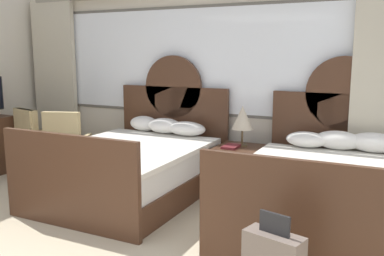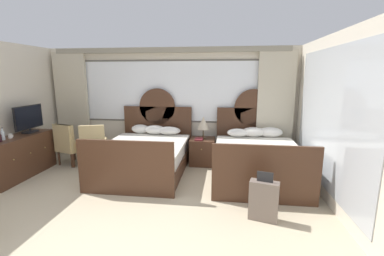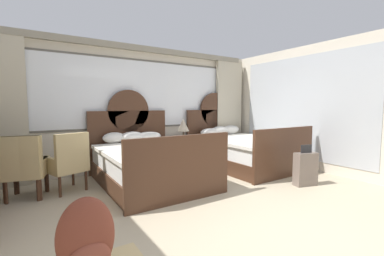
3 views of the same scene
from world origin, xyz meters
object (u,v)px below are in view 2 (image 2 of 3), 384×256
at_px(bed_near_mirror, 257,159).
at_px(bottle_wine_dark, 0,138).
at_px(bottle_water_clear, 3,135).
at_px(cup_on_dresser, 10,136).
at_px(nightstand_between_beds, 203,151).
at_px(dresser_minibar, 19,157).
at_px(bed_near_window, 146,155).
at_px(table_lamp_on_nightstand, 203,123).
at_px(armchair_by_window_right, 69,143).
at_px(suitcase_on_floor, 264,200).
at_px(book_on_nightstand, 199,139).
at_px(armchair_by_window_centre, 69,143).
at_px(armchair_by_window_left, 94,144).
at_px(tv_flatscreen, 29,119).

height_order(bed_near_mirror, bottle_wine_dark, bed_near_mirror).
bearing_deg(bottle_wine_dark, bottle_water_clear, 118.02).
height_order(bed_near_mirror, cup_on_dresser, bed_near_mirror).
bearing_deg(nightstand_between_beds, dresser_minibar, -161.06).
bearing_deg(bottle_water_clear, bed_near_window, 19.50).
height_order(table_lamp_on_nightstand, bottle_wine_dark, table_lamp_on_nightstand).
relative_size(bed_near_window, armchair_by_window_right, 2.33).
distance_m(bottle_wine_dark, armchair_by_window_right, 1.42).
relative_size(nightstand_between_beds, armchair_by_window_right, 0.62).
distance_m(bed_near_window, suitcase_on_floor, 2.78).
xyz_separation_m(armchair_by_window_right, suitcase_on_floor, (4.12, -1.88, -0.21)).
distance_m(book_on_nightstand, bottle_wine_dark, 3.85).
distance_m(bottle_water_clear, armchair_by_window_centre, 1.33).
bearing_deg(table_lamp_on_nightstand, armchair_by_window_right, -170.84).
bearing_deg(dresser_minibar, armchair_by_window_left, 34.21).
bearing_deg(armchair_by_window_left, nightstand_between_beds, 10.15).
bearing_deg(table_lamp_on_nightstand, bottle_water_clear, -156.36).
xyz_separation_m(nightstand_between_beds, armchair_by_window_right, (-3.04, -0.44, 0.20)).
height_order(bottle_water_clear, armchair_by_window_right, bottle_water_clear).
distance_m(tv_flatscreen, bottle_water_clear, 0.69).
relative_size(book_on_nightstand, dresser_minibar, 0.17).
height_order(book_on_nightstand, bottle_wine_dark, bottle_wine_dark).
relative_size(bed_near_window, armchair_by_window_left, 2.33).
height_order(nightstand_between_beds, cup_on_dresser, cup_on_dresser).
bearing_deg(cup_on_dresser, suitcase_on_floor, -11.10).
bearing_deg(bottle_water_clear, bottle_wine_dark, -61.98).
distance_m(bottle_wine_dark, suitcase_on_floor, 4.73).
height_order(bottle_wine_dark, cup_on_dresser, bottle_wine_dark).
relative_size(book_on_nightstand, tv_flatscreen, 0.33).
distance_m(book_on_nightstand, cup_on_dresser, 3.79).
distance_m(armchair_by_window_left, suitcase_on_floor, 4.00).
distance_m(bed_near_window, armchair_by_window_centre, 1.90).
relative_size(bed_near_mirror, table_lamp_on_nightstand, 4.40).
bearing_deg(armchair_by_window_centre, bed_near_window, -6.72).
bearing_deg(dresser_minibar, book_on_nightstand, 17.67).
relative_size(bed_near_window, dresser_minibar, 1.44).
bearing_deg(armchair_by_window_right, bottle_wine_dark, -112.78).
distance_m(bottle_wine_dark, armchair_by_window_left, 1.73).
distance_m(nightstand_between_beds, cup_on_dresser, 3.94).
height_order(bed_near_window, book_on_nightstand, bed_near_window).
bearing_deg(armchair_by_window_left, cup_on_dresser, -141.33).
height_order(bottle_wine_dark, suitcase_on_floor, bottle_wine_dark).
height_order(armchair_by_window_centre, suitcase_on_floor, armchair_by_window_centre).
relative_size(bed_near_mirror, bottle_water_clear, 9.51).
distance_m(book_on_nightstand, suitcase_on_floor, 2.51).
bearing_deg(armchair_by_window_right, dresser_minibar, -126.20).
xyz_separation_m(tv_flatscreen, armchair_by_window_centre, (0.57, 0.45, -0.63)).
relative_size(dresser_minibar, suitcase_on_floor, 2.17).
bearing_deg(dresser_minibar, bottle_wine_dark, -81.37).
bearing_deg(table_lamp_on_nightstand, armchair_by_window_centre, -170.76).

